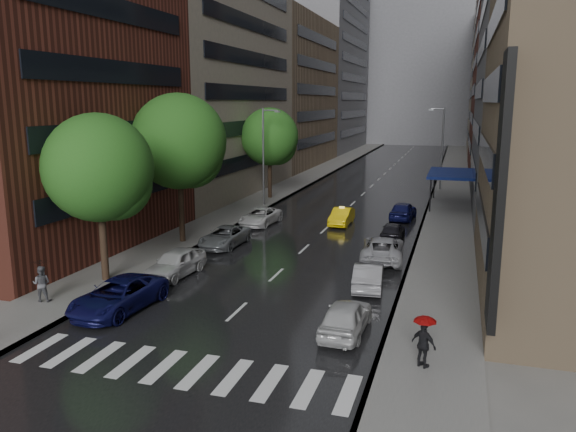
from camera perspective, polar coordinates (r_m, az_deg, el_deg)
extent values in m
plane|color=gray|center=(23.63, -8.97, -12.96)|extent=(220.00, 220.00, 0.00)
cube|color=black|center=(70.60, 8.98, 3.49)|extent=(14.00, 140.00, 0.01)
cube|color=gray|center=(72.37, 1.90, 3.87)|extent=(4.00, 140.00, 0.15)
cube|color=gray|center=(69.93, 16.31, 3.14)|extent=(4.00, 140.00, 0.15)
cube|color=silver|center=(25.30, -23.87, -12.13)|extent=(0.55, 2.80, 0.01)
cube|color=silver|center=(24.45, -21.32, -12.75)|extent=(0.55, 2.80, 0.01)
cube|color=silver|center=(23.66, -18.57, -13.39)|extent=(0.55, 2.80, 0.01)
cube|color=silver|center=(22.92, -15.63, -14.04)|extent=(0.55, 2.80, 0.01)
cube|color=silver|center=(22.25, -12.48, -14.69)|extent=(0.55, 2.80, 0.01)
cube|color=silver|center=(21.65, -9.13, -15.33)|extent=(0.55, 2.80, 0.01)
cube|color=silver|center=(21.12, -5.58, -15.95)|extent=(0.55, 2.80, 0.01)
cube|color=silver|center=(20.68, -1.83, -16.54)|extent=(0.55, 2.80, 0.01)
cube|color=silver|center=(20.32, 2.08, -17.08)|extent=(0.55, 2.80, 0.01)
cube|color=silver|center=(20.06, 6.13, -17.56)|extent=(0.55, 2.80, 0.01)
cube|color=maroon|center=(39.92, -22.03, 15.42)|extent=(8.00, 20.00, 26.00)
cube|color=gray|center=(60.93, -7.38, 18.31)|extent=(8.00, 28.00, 34.00)
cube|color=#937A5B|center=(86.83, 0.50, 12.39)|extent=(8.00, 28.00, 22.00)
cube|color=slate|center=(116.27, 4.87, 16.09)|extent=(8.00, 32.00, 38.00)
cube|color=slate|center=(55.56, 23.12, 12.98)|extent=(8.00, 28.00, 24.00)
cube|color=maroon|center=(83.83, 21.47, 16.44)|extent=(8.00, 28.00, 36.00)
cube|color=gray|center=(113.46, 20.21, 13.02)|extent=(8.00, 32.00, 28.00)
cube|color=black|center=(21.55, 20.69, 2.14)|extent=(0.30, 2.20, 10.00)
cube|color=slate|center=(137.73, 13.33, 13.86)|extent=(40.00, 14.00, 32.00)
cylinder|color=#382619|center=(32.05, -18.27, -2.06)|extent=(0.40, 0.40, 5.05)
sphere|color=#1E5116|center=(31.41, -18.70, 4.67)|extent=(5.77, 5.77, 5.77)
cylinder|color=#382619|center=(39.53, -10.79, 1.29)|extent=(0.40, 0.40, 5.68)
sphere|color=#1E5116|center=(39.01, -11.03, 7.46)|extent=(6.49, 6.49, 6.49)
cylinder|color=#382619|center=(56.93, -1.86, 4.26)|extent=(0.40, 0.40, 5.04)
sphere|color=#1E5116|center=(56.57, -1.88, 8.06)|extent=(5.76, 5.76, 5.76)
imported|color=yellow|center=(45.30, 5.48, -0.05)|extent=(1.46, 4.12, 1.35)
imported|color=#0D0E41|center=(27.94, -16.84, -7.73)|extent=(2.89, 5.61, 1.51)
imported|color=silver|center=(32.54, -11.33, -4.68)|extent=(2.17, 4.67, 1.55)
imported|color=slate|center=(38.65, -6.43, -2.10)|extent=(2.46, 4.93, 1.34)
imported|color=silver|center=(45.18, -2.83, -0.05)|extent=(2.57, 4.96, 1.34)
imported|color=silver|center=(24.43, 5.89, -10.14)|extent=(1.84, 4.38, 1.48)
imported|color=gray|center=(30.21, 8.18, -5.99)|extent=(1.91, 4.38, 1.40)
imported|color=#A5A5AB|center=(35.49, 9.58, -3.29)|extent=(2.94, 5.60, 1.50)
imported|color=black|center=(40.73, 10.58, -1.53)|extent=(1.57, 3.89, 1.32)
imported|color=#0E1044|center=(48.02, 11.61, 0.54)|extent=(2.14, 4.62, 1.53)
imported|color=#515156|center=(30.04, -23.75, -6.31)|extent=(1.03, 0.91, 1.78)
imported|color=black|center=(29.82, -23.87, -4.92)|extent=(0.96, 0.98, 0.88)
imported|color=black|center=(21.61, 13.63, -12.59)|extent=(1.10, 0.91, 1.75)
imported|color=#AA0D0D|center=(21.31, 13.73, -10.69)|extent=(0.82, 0.82, 0.72)
cylinder|color=gray|center=(52.49, -2.52, 5.98)|extent=(0.18, 0.18, 9.00)
cube|color=gray|center=(51.80, -1.08, 10.57)|extent=(0.50, 0.22, 0.16)
cylinder|color=gray|center=(64.48, 15.39, 6.62)|extent=(0.18, 0.18, 9.00)
cube|color=gray|center=(64.34, 14.33, 10.41)|extent=(0.50, 0.22, 0.16)
cube|color=navy|center=(54.66, 16.22, 4.17)|extent=(4.00, 8.00, 0.25)
cylinder|color=black|center=(51.15, 14.26, 2.09)|extent=(0.12, 0.12, 3.00)
cylinder|color=black|center=(58.66, 14.65, 3.25)|extent=(0.12, 0.12, 3.00)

